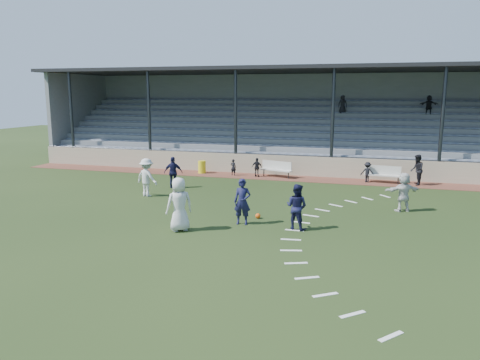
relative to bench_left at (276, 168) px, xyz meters
name	(u,v)px	position (x,y,z in m)	size (l,w,h in m)	color
ground	(222,224)	(0.13, -10.64, -0.58)	(90.00, 90.00, 0.00)	#213214
cinder_track	(278,177)	(0.13, -0.14, -0.57)	(34.00, 2.00, 0.02)	brown
retaining_wall	(282,165)	(0.13, 0.91, 0.02)	(34.00, 0.18, 1.20)	tan
bench_left	(276,168)	(0.00, 0.00, 0.00)	(2.03, 1.05, 0.95)	beige
bench_right	(383,173)	(6.11, -0.07, 0.00)	(2.03, 0.70, 0.95)	beige
trash_bin	(202,167)	(-4.79, 0.00, -0.18)	(0.48, 0.48, 0.78)	yellow
football	(258,216)	(1.26, -9.39, -0.48)	(0.21, 0.21, 0.21)	#EC530D
player_white_lead	(179,204)	(-1.10, -11.85, 0.41)	(0.98, 0.64, 2.00)	silver
player_navy_lead	(242,202)	(0.88, -10.38, 0.31)	(0.65, 0.43, 1.79)	#15163A
player_navy_mid	(297,207)	(3.00, -10.44, 0.27)	(0.84, 0.65, 1.72)	#15163A
player_white_wing	(147,177)	(-5.00, -6.91, 0.35)	(1.21, 0.69, 1.87)	silver
player_navy_wing	(173,172)	(-4.60, -4.69, 0.25)	(0.98, 0.41, 1.67)	#15163A
player_white_back	(404,192)	(6.93, -6.48, 0.26)	(1.57, 0.50, 1.69)	silver
official	(417,170)	(7.90, -0.26, 0.28)	(0.82, 0.64, 1.68)	black
sub_left_near	(233,167)	(-2.65, -0.21, -0.07)	(0.36, 0.24, 1.00)	black
sub_left_far	(257,167)	(-1.14, -0.25, 0.00)	(0.67, 0.28, 1.14)	black
sub_right	(367,172)	(5.28, -0.19, 0.01)	(0.75, 0.43, 1.15)	black
grandstand	(295,133)	(0.13, 5.63, 1.62)	(34.60, 9.00, 6.61)	gray
penalty_arc	(329,233)	(4.25, -10.64, -0.58)	(3.89, 14.63, 0.01)	white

